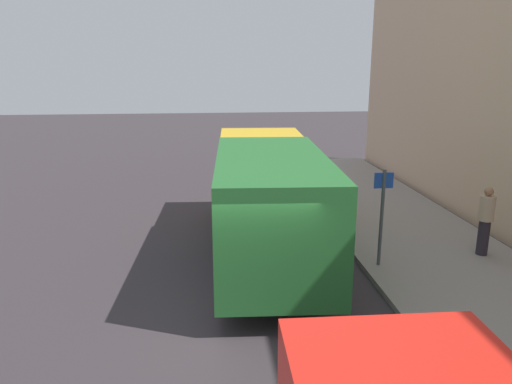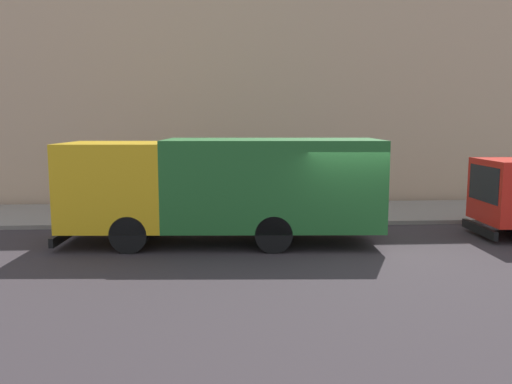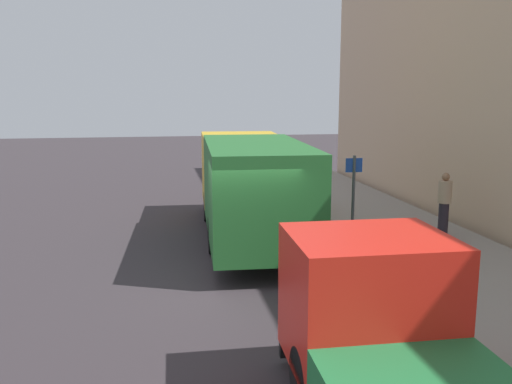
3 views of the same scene
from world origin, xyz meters
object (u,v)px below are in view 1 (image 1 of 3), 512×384
at_px(pedestrian_walking, 485,219).
at_px(traffic_cone_orange, 347,202).
at_px(large_utility_truck, 267,193).
at_px(street_sign_post, 382,209).

distance_m(pedestrian_walking, traffic_cone_orange, 4.55).
xyz_separation_m(large_utility_truck, pedestrian_walking, (5.24, -0.99, -0.54)).
bearing_deg(traffic_cone_orange, pedestrian_walking, -59.12).
bearing_deg(large_utility_truck, traffic_cone_orange, 47.89).
distance_m(pedestrian_walking, street_sign_post, 2.82).
height_order(pedestrian_walking, traffic_cone_orange, pedestrian_walking).
relative_size(traffic_cone_orange, street_sign_post, 0.27).
bearing_deg(pedestrian_walking, large_utility_truck, 20.09).
xyz_separation_m(traffic_cone_orange, street_sign_post, (-0.45, -4.22, 1.05)).
relative_size(pedestrian_walking, street_sign_post, 0.75).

